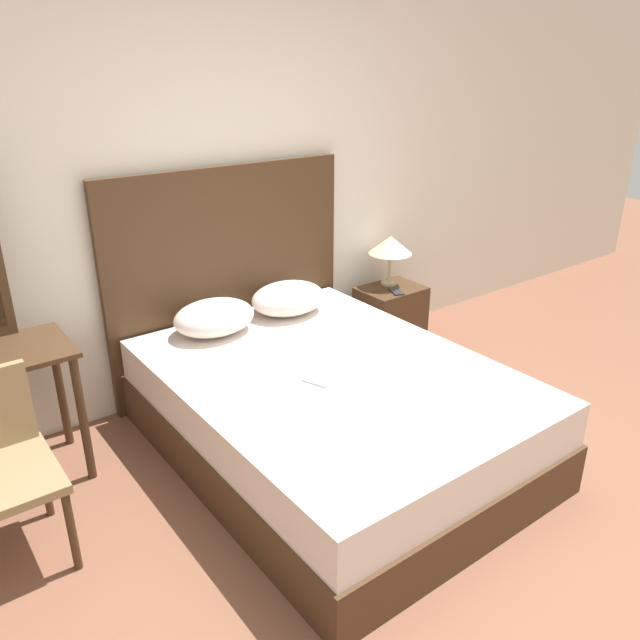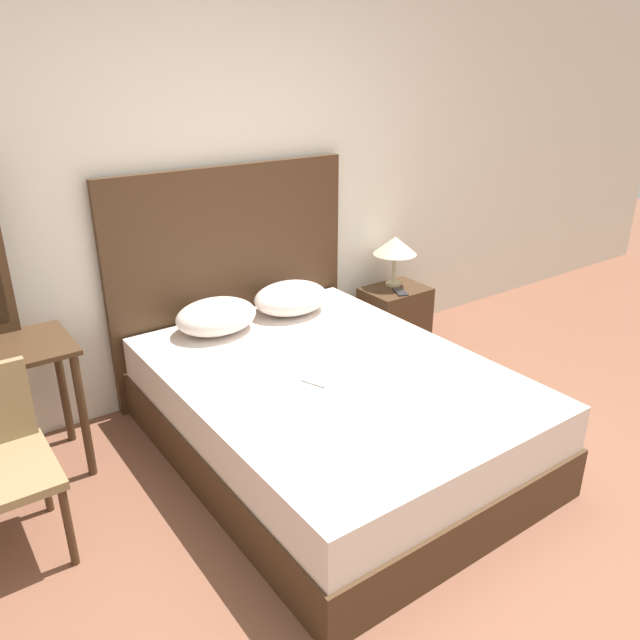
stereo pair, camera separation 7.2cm
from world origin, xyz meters
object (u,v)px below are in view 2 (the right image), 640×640
Objects in this scene: nightstand at (394,318)px; phone_on_bed at (316,381)px; table_lamp at (395,246)px; bed at (331,412)px; phone_on_nightstand at (400,292)px.

phone_on_bed is at bearing -146.59° from nightstand.
nightstand is 0.54m from table_lamp.
bed is 1.38m from phone_on_nightstand.
phone_on_bed is 1.53m from phone_on_nightstand.
nightstand is at bearing 33.41° from phone_on_bed.
nightstand is (1.19, 0.81, -0.01)m from bed.
phone_on_bed is 1.69m from table_lamp.
phone_on_nightstand is (1.16, 0.73, 0.23)m from bed.
table_lamp is (1.37, 0.95, 0.26)m from phone_on_bed.
bed is 5.68× the size of table_lamp.
bed is 4.37× the size of nightstand.
nightstand is 1.30× the size of table_lamp.
phone_on_nightstand is at bearing 32.13° from bed.
phone_on_bed is at bearing -148.64° from phone_on_nightstand.
phone_on_bed reaches higher than bed.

